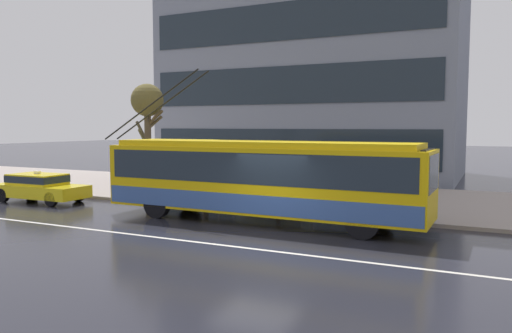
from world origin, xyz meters
TOP-DOWN VIEW (x-y plane):
  - ground_plane at (0.00, 0.00)m, footprint 160.00×160.00m
  - sidewalk_slab at (0.00, 9.06)m, footprint 80.00×10.00m
  - lane_centre_line at (0.00, -1.20)m, footprint 72.00×0.14m
  - trolleybus at (-0.98, 2.46)m, footprint 12.84×2.68m
  - taxi_queued_behind_bus at (-12.04, 2.39)m, footprint 4.51×1.83m
  - bus_shelter at (-2.35, 6.13)m, footprint 4.14×1.78m
  - pedestrian_at_shelter at (-1.71, 5.94)m, footprint 1.14×1.14m
  - pedestrian_approaching_curb at (-5.04, 5.13)m, footprint 1.53×1.53m
  - pedestrian_walking_past at (2.88, 4.54)m, footprint 1.27×1.27m
  - street_tree_bare at (-8.70, 5.99)m, footprint 1.77×2.49m

SIDE VIEW (x-z plane):
  - ground_plane at x=0.00m, z-range 0.00..0.00m
  - lane_centre_line at x=0.00m, z-range 0.00..0.01m
  - sidewalk_slab at x=0.00m, z-range 0.00..0.14m
  - taxi_queued_behind_bus at x=-12.04m, z-range 0.01..1.40m
  - trolleybus at x=-0.98m, z-range -1.17..4.36m
  - pedestrian_walking_past at x=2.88m, z-range 0.69..2.65m
  - pedestrian_approaching_curb at x=-5.04m, z-range 0.75..2.68m
  - pedestrian_at_shelter at x=-1.71m, z-range 0.78..2.78m
  - bus_shelter at x=-2.35m, z-range 0.79..3.35m
  - street_tree_bare at x=-8.70m, z-range 1.74..7.06m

